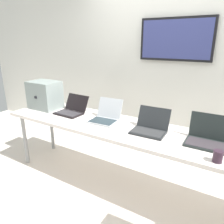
{
  "coord_description": "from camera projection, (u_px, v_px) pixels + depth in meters",
  "views": [
    {
      "loc": [
        0.98,
        -1.95,
        1.69
      ],
      "look_at": [
        -0.22,
        0.01,
        0.92
      ],
      "focal_mm": 34.55,
      "sensor_mm": 36.0,
      "label": 1
    }
  ],
  "objects": [
    {
      "name": "ground",
      "position": [
        127.0,
        189.0,
        2.61
      ],
      "size": [
        8.0,
        8.0,
        0.04
      ],
      "primitive_type": "cube",
      "color": "silver"
    },
    {
      "name": "back_wall",
      "position": [
        166.0,
        70.0,
        3.11
      ],
      "size": [
        8.0,
        0.11,
        2.53
      ],
      "color": "silver",
      "rests_on": "ground"
    },
    {
      "name": "workbench",
      "position": [
        128.0,
        132.0,
        2.37
      ],
      "size": [
        3.19,
        0.7,
        0.78
      ],
      "color": "silver",
      "rests_on": "ground"
    },
    {
      "name": "equipment_box",
      "position": [
        45.0,
        95.0,
        2.99
      ],
      "size": [
        0.42,
        0.32,
        0.38
      ],
      "color": "gray",
      "rests_on": "workbench"
    },
    {
      "name": "laptop_station_0",
      "position": [
        72.0,
        109.0,
        2.82
      ],
      "size": [
        0.36,
        0.34,
        0.22
      ],
      "color": "black",
      "rests_on": "workbench"
    },
    {
      "name": "laptop_station_1",
      "position": [
        106.0,
        116.0,
        2.55
      ],
      "size": [
        0.33,
        0.36,
        0.24
      ],
      "color": "#AFB4B9",
      "rests_on": "workbench"
    },
    {
      "name": "laptop_station_2",
      "position": [
        150.0,
        127.0,
        2.25
      ],
      "size": [
        0.36,
        0.34,
        0.23
      ],
      "color": "#222426",
      "rests_on": "workbench"
    },
    {
      "name": "laptop_station_3",
      "position": [
        207.0,
        137.0,
        1.99
      ],
      "size": [
        0.36,
        0.3,
        0.26
      ],
      "color": "#202726",
      "rests_on": "workbench"
    },
    {
      "name": "coffee_mug",
      "position": [
        218.0,
        156.0,
        1.69
      ],
      "size": [
        0.07,
        0.07,
        0.1
      ],
      "color": "#301F2C",
      "rests_on": "workbench"
    }
  ]
}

